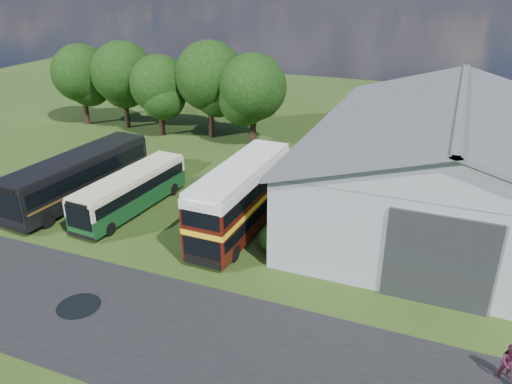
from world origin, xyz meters
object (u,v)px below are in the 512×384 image
at_px(bus_dark_single, 79,176).
at_px(visitor_b, 510,363).
at_px(storage_shed, 454,153).
at_px(bus_green_single, 131,191).
at_px(bus_maroon_double, 241,199).

bearing_deg(bus_dark_single, visitor_b, -11.21).
distance_m(storage_shed, visitor_b, 16.92).
xyz_separation_m(storage_shed, visitor_b, (3.28, -16.26, -3.30)).
distance_m(storage_shed, bus_dark_single, 26.58).
relative_size(bus_green_single, bus_maroon_double, 0.96).
bearing_deg(bus_green_single, bus_dark_single, -178.71).
height_order(bus_green_single, visitor_b, bus_green_single).
bearing_deg(bus_green_single, visitor_b, -14.05).
xyz_separation_m(storage_shed, bus_dark_single, (-25.10, -8.42, -2.35)).
height_order(storage_shed, visitor_b, storage_shed).
xyz_separation_m(bus_dark_single, visitor_b, (28.38, -7.84, -0.95)).
bearing_deg(bus_maroon_double, bus_green_single, -177.63).
xyz_separation_m(bus_maroon_double, bus_dark_single, (-12.97, 0.02, -0.45)).
relative_size(bus_green_single, visitor_b, 5.88).
bearing_deg(bus_maroon_double, visitor_b, -25.84).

